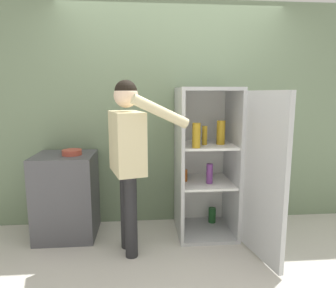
{
  "coord_description": "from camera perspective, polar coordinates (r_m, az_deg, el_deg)",
  "views": [
    {
      "loc": [
        -0.35,
        -2.51,
        1.53
      ],
      "look_at": [
        -0.08,
        0.6,
        1.0
      ],
      "focal_mm": 32.0,
      "sensor_mm": 36.0,
      "label": 1
    }
  ],
  "objects": [
    {
      "name": "ground_plane",
      "position": [
        2.96,
        2.71,
        -21.54
      ],
      "size": [
        12.0,
        12.0,
        0.0
      ],
      "primitive_type": "plane",
      "color": "beige"
    },
    {
      "name": "person",
      "position": [
        2.79,
        -7.61,
        -0.61
      ],
      "size": [
        0.75,
        0.59,
        1.65
      ],
      "color": "#262628",
      "rests_on": "ground_plane"
    },
    {
      "name": "bowl",
      "position": [
        3.26,
        -17.84,
        -1.52
      ],
      "size": [
        0.2,
        0.2,
        0.06
      ],
      "color": "#B24738",
      "rests_on": "counter"
    },
    {
      "name": "wall_back",
      "position": [
        3.51,
        0.74,
        5.47
      ],
      "size": [
        7.0,
        0.06,
        2.55
      ],
      "color": "gray",
      "rests_on": "ground_plane"
    },
    {
      "name": "counter",
      "position": [
        3.43,
        -18.76,
        -9.27
      ],
      "size": [
        0.61,
        0.57,
        0.9
      ],
      "color": "#4C4C51",
      "rests_on": "ground_plane"
    },
    {
      "name": "refrigerator",
      "position": [
        3.2,
        9.04,
        -3.74
      ],
      "size": [
        0.78,
        1.27,
        1.59
      ],
      "color": "#B7BABC",
      "rests_on": "ground_plane"
    }
  ]
}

